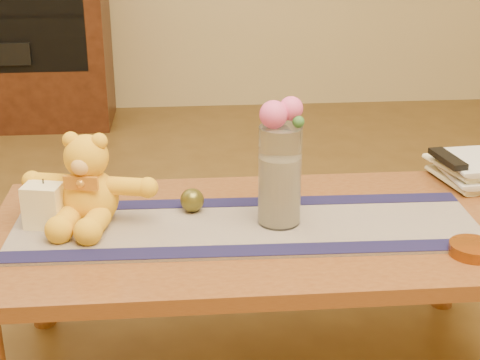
{
  "coord_description": "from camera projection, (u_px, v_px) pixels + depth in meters",
  "views": [
    {
      "loc": [
        -0.19,
        -1.66,
        1.24
      ],
      "look_at": [
        -0.05,
        0.0,
        0.58
      ],
      "focal_mm": 53.05,
      "sensor_mm": 36.0,
      "label": 1
    }
  ],
  "objects": [
    {
      "name": "rose_right",
      "position": [
        291.0,
        108.0,
        1.74
      ],
      "size": [
        0.06,
        0.06,
        0.06
      ],
      "primitive_type": "sphere",
      "color": "#E75195",
      "rests_on": "glass_vase"
    },
    {
      "name": "pillar_candle",
      "position": [
        46.0,
        204.0,
        1.82
      ],
      "size": [
        0.11,
        0.11,
        0.11
      ],
      "primitive_type": "cube",
      "rotation": [
        0.0,
        0.0,
        -0.21
      ],
      "color": "#FEEEBB",
      "rests_on": "persian_runner"
    },
    {
      "name": "book_lower",
      "position": [
        446.0,
        175.0,
        2.1
      ],
      "size": [
        0.18,
        0.23,
        0.02
      ],
      "primitive_type": "imported",
      "rotation": [
        0.0,
        0.0,
        0.05
      ],
      "color": "#F2E9BB",
      "rests_on": "book_bottom"
    },
    {
      "name": "table_leg_bl",
      "position": [
        39.0,
        265.0,
        2.15
      ],
      "size": [
        0.07,
        0.07,
        0.41
      ],
      "primitive_type": "cylinder",
      "color": "brown",
      "rests_on": "floor"
    },
    {
      "name": "table_leg_br",
      "position": [
        448.0,
        249.0,
        2.26
      ],
      "size": [
        0.07,
        0.07,
        0.41
      ],
      "primitive_type": "cylinder",
      "color": "brown",
      "rests_on": "floor"
    },
    {
      "name": "rose_left",
      "position": [
        274.0,
        115.0,
        1.73
      ],
      "size": [
        0.07,
        0.07,
        0.07
      ],
      "primitive_type": "sphere",
      "color": "#E75195",
      "rests_on": "glass_vase"
    },
    {
      "name": "bronze_ball",
      "position": [
        192.0,
        200.0,
        1.9
      ],
      "size": [
        0.08,
        0.08,
        0.06
      ],
      "primitive_type": "sphere",
      "rotation": [
        0.0,
        0.0,
        0.2
      ],
      "color": "brown",
      "rests_on": "persian_runner"
    },
    {
      "name": "persian_runner",
      "position": [
        246.0,
        226.0,
        1.83
      ],
      "size": [
        1.21,
        0.38,
        0.01
      ],
      "primitive_type": "cube",
      "rotation": [
        0.0,
        0.0,
        -0.02
      ],
      "color": "#221C4F",
      "rests_on": "coffee_table_top"
    },
    {
      "name": "leaf_sprig",
      "position": [
        298.0,
        122.0,
        1.73
      ],
      "size": [
        0.03,
        0.03,
        0.03
      ],
      "primitive_type": "sphere",
      "color": "#33662D",
      "rests_on": "glass_vase"
    },
    {
      "name": "tv_remote",
      "position": [
        448.0,
        159.0,
        2.07
      ],
      "size": [
        0.07,
        0.16,
        0.02
      ],
      "primitive_type": "cube",
      "rotation": [
        0.0,
        0.0,
        0.14
      ],
      "color": "black",
      "rests_on": "book_top"
    },
    {
      "name": "media_cabinet",
      "position": [
        0.0,
        30.0,
        4.01
      ],
      "size": [
        1.2,
        0.5,
        1.1
      ],
      "primitive_type": "cube",
      "color": "black",
      "rests_on": "floor"
    },
    {
      "name": "runner_border_far",
      "position": [
        243.0,
        202.0,
        1.96
      ],
      "size": [
        1.2,
        0.09,
        0.0
      ],
      "primitive_type": "cube",
      "rotation": [
        0.0,
        0.0,
        -0.02
      ],
      "color": "#15143C",
      "rests_on": "persian_runner"
    },
    {
      "name": "book_bottom",
      "position": [
        443.0,
        181.0,
        2.11
      ],
      "size": [
        0.21,
        0.25,
        0.02
      ],
      "primitive_type": "imported",
      "rotation": [
        0.0,
        0.0,
        0.19
      ],
      "color": "#F2E9BB",
      "rests_on": "coffee_table_top"
    },
    {
      "name": "glass_vase",
      "position": [
        280.0,
        176.0,
        1.8
      ],
      "size": [
        0.11,
        0.11,
        0.26
      ],
      "primitive_type": "cylinder",
      "color": "silver",
      "rests_on": "persian_runner"
    },
    {
      "name": "book_top",
      "position": [
        447.0,
        163.0,
        2.08
      ],
      "size": [
        0.18,
        0.24,
        0.02
      ],
      "primitive_type": "imported",
      "rotation": [
        0.0,
        0.0,
        0.09
      ],
      "color": "#F2E9BB",
      "rests_on": "book_upper"
    },
    {
      "name": "coffee_table_top",
      "position": [
        259.0,
        233.0,
        1.85
      ],
      "size": [
        1.4,
        0.7,
        0.04
      ],
      "primitive_type": "cube",
      "color": "brown",
      "rests_on": "floor"
    },
    {
      "name": "blue_flower_back",
      "position": [
        283.0,
        112.0,
        1.77
      ],
      "size": [
        0.04,
        0.04,
        0.04
      ],
      "primitive_type": "sphere",
      "color": "#4D5BA8",
      "rests_on": "glass_vase"
    },
    {
      "name": "candle_wick",
      "position": [
        43.0,
        181.0,
        1.79
      ],
      "size": [
        0.0,
        0.0,
        0.01
      ],
      "primitive_type": "cylinder",
      "rotation": [
        0.0,
        0.0,
        -0.21
      ],
      "color": "black",
      "rests_on": "pillar_candle"
    },
    {
      "name": "runner_border_near",
      "position": [
        251.0,
        250.0,
        1.7
      ],
      "size": [
        1.2,
        0.09,
        0.0
      ],
      "primitive_type": "cube",
      "rotation": [
        0.0,
        0.0,
        -0.02
      ],
      "color": "#15143C",
      "rests_on": "persian_runner"
    },
    {
      "name": "potpourri_fill",
      "position": [
        279.0,
        190.0,
        1.81
      ],
      "size": [
        0.09,
        0.09,
        0.18
      ],
      "primitive_type": "cylinder",
      "color": "beige",
      "rests_on": "glass_vase"
    },
    {
      "name": "amber_dish",
      "position": [
        473.0,
        249.0,
        1.69
      ],
      "size": [
        0.15,
        0.15,
        0.03
      ],
      "primitive_type": "cylinder",
      "rotation": [
        0.0,
        0.0,
        -0.36
      ],
      "color": "#BF5914",
      "rests_on": "coffee_table_top"
    },
    {
      "name": "teddy_bear",
      "position": [
        89.0,
        179.0,
        1.82
      ],
      "size": [
        0.39,
        0.34,
        0.23
      ],
      "primitive_type": null,
      "rotation": [
        0.0,
        0.0,
        -0.23
      ],
      "color": "yellow",
      "rests_on": "persian_runner"
    },
    {
      "name": "book_upper",
      "position": [
        442.0,
        169.0,
        2.09
      ],
      "size": [
        0.21,
        0.26,
        0.02
      ],
      "primitive_type": "imported",
      "rotation": [
        0.0,
        0.0,
        0.24
      ],
      "color": "#F2E9BB",
      "rests_on": "book_lower"
    },
    {
      "name": "blue_flower_side",
      "position": [
        268.0,
        117.0,
        1.76
      ],
      "size": [
        0.04,
        0.04,
        0.04
      ],
      "primitive_type": "sphere",
      "color": "#4D5BA8",
      "rests_on": "glass_vase"
    }
  ]
}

